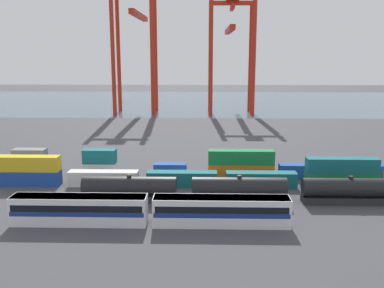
# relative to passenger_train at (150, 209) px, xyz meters

# --- Properties ---
(ground_plane) EXTENTS (420.00, 420.00, 0.00)m
(ground_plane) POSITION_rel_passenger_train_xyz_m (3.80, 59.48, -2.14)
(ground_plane) COLOR #424247
(harbour_water) EXTENTS (400.00, 110.00, 0.01)m
(harbour_water) POSITION_rel_passenger_train_xyz_m (3.80, 153.22, -2.14)
(harbour_water) COLOR #475B6B
(harbour_water) RESTS_ON ground_plane
(passenger_train) EXTENTS (37.26, 3.14, 3.90)m
(passenger_train) POSITION_rel_passenger_train_xyz_m (0.00, 0.00, 0.00)
(passenger_train) COLOR silver
(passenger_train) RESTS_ON ground_plane
(freight_tank_row) EXTENTS (65.36, 2.86, 4.32)m
(freight_tank_row) POSITION_rel_passenger_train_xyz_m (21.13, 9.13, -0.11)
(freight_tank_row) COLOR #232326
(freight_tank_row) RESTS_ON ground_plane
(shipping_container_0) EXTENTS (12.10, 2.44, 2.60)m
(shipping_container_0) POSITION_rel_passenger_train_xyz_m (-23.91, 17.20, -0.84)
(shipping_container_0) COLOR #1C4299
(shipping_container_0) RESTS_ON ground_plane
(shipping_container_1) EXTENTS (12.10, 2.44, 2.60)m
(shipping_container_1) POSITION_rel_passenger_train_xyz_m (-23.91, 17.20, 1.76)
(shipping_container_1) COLOR gold
(shipping_container_1) RESTS_ON shipping_container_0
(shipping_container_2) EXTENTS (12.10, 2.44, 2.60)m
(shipping_container_2) POSITION_rel_passenger_train_xyz_m (-10.23, 17.20, -0.84)
(shipping_container_2) COLOR silver
(shipping_container_2) RESTS_ON ground_plane
(shipping_container_3) EXTENTS (12.10, 2.44, 2.60)m
(shipping_container_3) POSITION_rel_passenger_train_xyz_m (3.45, 17.20, -0.84)
(shipping_container_3) COLOR #146066
(shipping_container_3) RESTS_ON ground_plane
(shipping_container_4) EXTENTS (12.10, 2.44, 2.60)m
(shipping_container_4) POSITION_rel_passenger_train_xyz_m (17.13, 17.20, -0.84)
(shipping_container_4) COLOR #146066
(shipping_container_4) RESTS_ON ground_plane
(shipping_container_5) EXTENTS (12.10, 2.44, 2.60)m
(shipping_container_5) POSITION_rel_passenger_train_xyz_m (30.80, 17.20, -0.84)
(shipping_container_5) COLOR #197538
(shipping_container_5) RESTS_ON ground_plane
(shipping_container_6) EXTENTS (12.10, 2.44, 2.60)m
(shipping_container_6) POSITION_rel_passenger_train_xyz_m (30.80, 17.20, 1.76)
(shipping_container_6) COLOR #146066
(shipping_container_6) RESTS_ON shipping_container_5
(shipping_container_10) EXTENTS (6.04, 2.44, 2.60)m
(shipping_container_10) POSITION_rel_passenger_train_xyz_m (-25.28, 22.85, -0.84)
(shipping_container_10) COLOR #AD211C
(shipping_container_10) RESTS_ON ground_plane
(shipping_container_11) EXTENTS (6.04, 2.44, 2.60)m
(shipping_container_11) POSITION_rel_passenger_train_xyz_m (-25.28, 22.85, 1.76)
(shipping_container_11) COLOR slate
(shipping_container_11) RESTS_ON shipping_container_10
(shipping_container_12) EXTENTS (6.04, 2.44, 2.60)m
(shipping_container_12) POSITION_rel_passenger_train_xyz_m (-12.15, 22.85, -0.84)
(shipping_container_12) COLOR silver
(shipping_container_12) RESTS_ON ground_plane
(shipping_container_13) EXTENTS (6.04, 2.44, 2.60)m
(shipping_container_13) POSITION_rel_passenger_train_xyz_m (-12.15, 22.85, 1.76)
(shipping_container_13) COLOR #146066
(shipping_container_13) RESTS_ON shipping_container_12
(shipping_container_14) EXTENTS (6.04, 2.44, 2.60)m
(shipping_container_14) POSITION_rel_passenger_train_xyz_m (0.98, 22.85, -0.84)
(shipping_container_14) COLOR #1C4299
(shipping_container_14) RESTS_ON ground_plane
(shipping_container_15) EXTENTS (12.10, 2.44, 2.60)m
(shipping_container_15) POSITION_rel_passenger_train_xyz_m (14.11, 22.85, -0.84)
(shipping_container_15) COLOR orange
(shipping_container_15) RESTS_ON ground_plane
(shipping_container_16) EXTENTS (12.10, 2.44, 2.60)m
(shipping_container_16) POSITION_rel_passenger_train_xyz_m (14.11, 22.85, 1.76)
(shipping_container_16) COLOR #197538
(shipping_container_16) RESTS_ON shipping_container_15
(shipping_container_17) EXTENTS (12.10, 2.44, 2.60)m
(shipping_container_17) POSITION_rel_passenger_train_xyz_m (27.24, 22.85, -0.84)
(shipping_container_17) COLOR #1C4299
(shipping_container_17) RESTS_ON ground_plane
(shipping_container_18) EXTENTS (12.10, 2.44, 2.60)m
(shipping_container_18) POSITION_rel_passenger_train_xyz_m (40.37, 22.85, -0.84)
(shipping_container_18) COLOR #1C4299
(shipping_container_18) RESTS_ON ground_plane
(gantry_crane_west) EXTENTS (16.21, 39.79, 49.66)m
(gantry_crane_west) POSITION_rel_passenger_train_xyz_m (-19.11, 115.41, 28.35)
(gantry_crane_west) COLOR red
(gantry_crane_west) RESTS_ON ground_plane
(gantry_crane_central) EXTENTS (17.34, 40.34, 45.05)m
(gantry_crane_central) POSITION_rel_passenger_train_xyz_m (17.68, 115.70, 25.34)
(gantry_crane_central) COLOR red
(gantry_crane_central) RESTS_ON ground_plane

